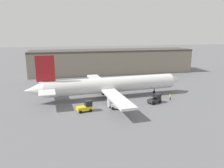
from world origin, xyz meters
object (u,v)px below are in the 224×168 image
object	(u,v)px
ground_crew_worker	(170,97)
pushback_tug	(86,107)
airplane	(108,85)
baggage_tug	(119,105)
belt_loader_truck	(155,99)

from	to	relation	value
ground_crew_worker	pushback_tug	xyz separation A→B (m)	(-21.49, -3.10, 0.18)
airplane	ground_crew_worker	size ratio (longest dim) A/B	26.00
baggage_tug	pushback_tug	bearing A→B (deg)	-158.39
pushback_tug	airplane	bearing A→B (deg)	39.84
ground_crew_worker	baggage_tug	bearing A→B (deg)	-73.21
airplane	baggage_tug	xyz separation A→B (m)	(0.49, -9.04, -2.27)
belt_loader_truck	pushback_tug	world-z (taller)	pushback_tug
airplane	baggage_tug	world-z (taller)	airplane
ground_crew_worker	belt_loader_truck	xyz separation A→B (m)	(-4.63, -1.25, 0.17)
airplane	ground_crew_worker	xyz separation A→B (m)	(14.66, -5.53, -2.44)
ground_crew_worker	belt_loader_truck	size ratio (longest dim) A/B	0.44
belt_loader_truck	pushback_tug	distance (m)	16.96
airplane	belt_loader_truck	world-z (taller)	airplane
ground_crew_worker	baggage_tug	size ratio (longest dim) A/B	0.50
belt_loader_truck	pushback_tug	size ratio (longest dim) A/B	1.04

